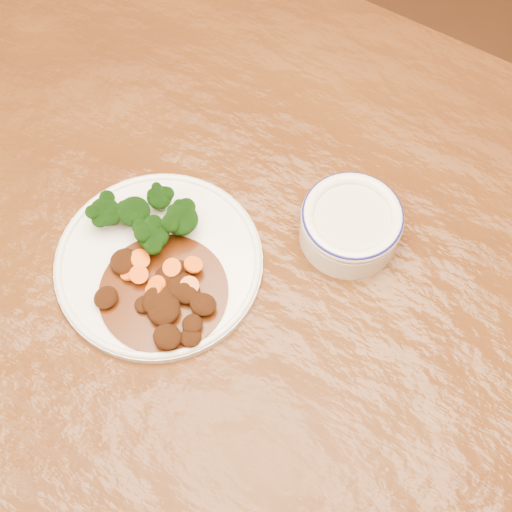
% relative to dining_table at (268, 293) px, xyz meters
% --- Properties ---
extents(ground, '(4.00, 4.00, 0.00)m').
position_rel_dining_table_xyz_m(ground, '(-0.00, 0.00, -0.67)').
color(ground, '#4A2C12').
rests_on(ground, ground).
extents(dining_table, '(1.56, 1.01, 0.75)m').
position_rel_dining_table_xyz_m(dining_table, '(0.00, 0.00, 0.00)').
color(dining_table, '#4E2A0D').
rests_on(dining_table, ground).
extents(dinner_plate, '(0.25, 0.25, 0.02)m').
position_rel_dining_table_xyz_m(dinner_plate, '(-0.12, -0.06, 0.09)').
color(dinner_plate, white).
rests_on(dinner_plate, dining_table).
extents(broccoli_florets, '(0.12, 0.08, 0.04)m').
position_rel_dining_table_xyz_m(broccoli_florets, '(-0.15, -0.03, 0.12)').
color(broccoli_florets, '#5E8C48').
rests_on(broccoli_florets, dinner_plate).
extents(mince_stew, '(0.15, 0.15, 0.03)m').
position_rel_dining_table_xyz_m(mince_stew, '(-0.09, -0.10, 0.10)').
color(mince_stew, '#441907').
rests_on(mince_stew, dinner_plate).
extents(dip_bowl, '(0.12, 0.12, 0.05)m').
position_rel_dining_table_xyz_m(dip_bowl, '(0.07, 0.08, 0.11)').
color(dip_bowl, white).
rests_on(dip_bowl, dining_table).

